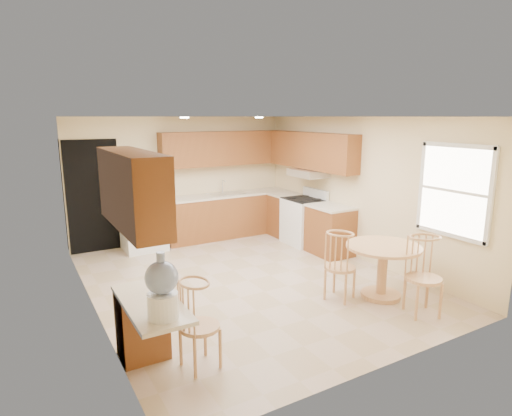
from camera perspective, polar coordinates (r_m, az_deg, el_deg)
floor at (r=6.76m, az=-1.08°, el=-9.61°), size 5.50×5.50×0.00m
ceiling at (r=6.28m, az=-1.17°, el=12.08°), size 4.50×5.50×0.02m
wall_back at (r=8.88m, az=-9.75°, el=3.83°), size 4.50×0.02×2.50m
wall_front at (r=4.28m, az=17.05°, el=-5.47°), size 4.50×0.02×2.50m
wall_left at (r=5.70m, az=-21.36°, el=-1.45°), size 0.02×5.50×2.50m
wall_right at (r=7.73m, az=13.66°, el=2.44°), size 0.02×5.50×2.50m
doorway at (r=8.46m, az=-20.83°, el=1.43°), size 0.90×0.02×2.10m
base_cab_back at (r=9.10m, az=-3.73°, el=-1.04°), size 2.75×0.60×0.87m
counter_back at (r=9.00m, az=-3.77°, el=1.78°), size 2.75×0.63×0.04m
base_cab_right_a at (r=9.12m, az=4.00°, el=-1.01°), size 0.60×0.59×0.87m
counter_right_a at (r=9.03m, az=4.04°, el=1.80°), size 0.63×0.59×0.04m
base_cab_right_b at (r=7.99m, az=9.83°, el=-3.06°), size 0.60×0.80×0.87m
counter_right_b at (r=7.89m, az=9.95°, el=0.14°), size 0.63×0.80×0.04m
upper_cab_back at (r=9.00m, az=-4.24°, el=7.93°), size 2.75×0.33×0.70m
upper_cab_right at (r=8.46m, az=7.36°, el=7.60°), size 0.33×2.42×0.70m
upper_cab_left at (r=4.07m, az=-16.16°, el=2.38°), size 0.33×1.40×0.70m
sink at (r=8.99m, az=-3.92°, el=1.90°), size 0.78×0.44×0.01m
range_hood at (r=8.43m, az=6.95°, el=4.65°), size 0.50×0.76×0.14m
desk_pedestal at (r=4.81m, az=-14.92°, el=-14.79°), size 0.48×0.42×0.72m
desk_top at (r=4.31m, az=-13.83°, el=-12.27°), size 0.50×1.20×0.04m
window at (r=6.48m, az=24.93°, el=2.07°), size 0.06×1.12×1.30m
can_light_a at (r=7.16m, az=-9.51°, el=11.81°), size 0.14×0.14×0.02m
can_light_b at (r=7.77m, az=0.41°, el=11.99°), size 0.14×0.14×0.02m
refrigerator at (r=8.33m, az=-14.94°, el=0.37°), size 0.76×0.74×1.73m
stove at (r=8.56m, az=6.38°, el=-1.69°), size 0.65×0.76×1.09m
dining_table at (r=6.26m, az=16.53°, el=-7.09°), size 1.03×1.03×0.76m
chair_table_a at (r=5.97m, az=11.80°, el=-6.90°), size 0.42×0.54×0.96m
chair_table_b at (r=5.81m, az=22.31°, el=-7.76°), size 0.45×0.50×1.02m
chair_desk at (r=4.36m, az=-7.10°, el=-14.45°), size 0.41×0.53×0.92m
water_crock at (r=3.86m, az=-12.41°, el=-10.46°), size 0.29×0.29×0.60m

